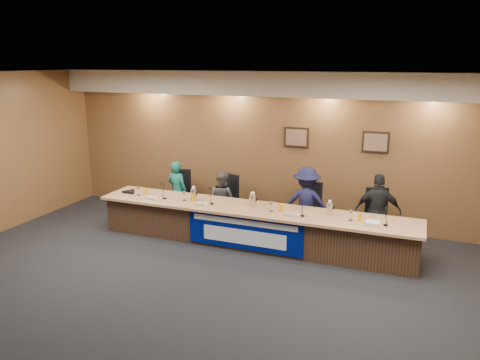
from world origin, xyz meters
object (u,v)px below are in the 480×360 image
object	(u,v)px
panelist_b	(222,199)
office_chair_a	(180,198)
panelist_c	(306,203)
dais_body	(252,227)
office_chair_d	(378,221)
carafe_left	(194,194)
panelist_d	(378,211)
panelist_a	(177,191)
office_chair_c	(307,213)
carafe_mid	(253,200)
banner	(244,233)
office_chair_b	(224,203)
speakerphone	(130,192)
carafe_right	(330,209)

from	to	relation	value
panelist_b	office_chair_a	xyz separation A→B (m)	(-1.06, 0.10, -0.11)
panelist_c	dais_body	bearing A→B (deg)	32.12
office_chair_d	carafe_left	world-z (taller)	carafe_left
panelist_d	office_chair_a	xyz separation A→B (m)	(-4.20, 0.10, -0.23)
panelist_a	panelist_b	bearing A→B (deg)	-170.81
panelist_d	office_chair_c	xyz separation A→B (m)	(-1.35, 0.10, -0.23)
panelist_c	carafe_mid	world-z (taller)	panelist_c
office_chair_c	carafe_left	size ratio (longest dim) A/B	2.04
banner	office_chair_b	size ratio (longest dim) A/B	4.58
office_chair_a	carafe_left	distance (m)	1.22
speakerphone	office_chair_b	bearing A→B (deg)	26.61
banner	carafe_mid	world-z (taller)	carafe_mid
banner	panelist_b	size ratio (longest dim) A/B	1.86
panelist_c	office_chair_a	xyz separation A→B (m)	(-2.85, 0.10, -0.23)
panelist_b	carafe_left	world-z (taller)	panelist_b
dais_body	carafe_right	bearing A→B (deg)	2.28
panelist_a	office_chair_d	bearing A→B (deg)	-169.44
office_chair_d	speakerphone	world-z (taller)	speakerphone
panelist_a	office_chair_c	size ratio (longest dim) A/B	2.76
panelist_c	office_chair_d	xyz separation A→B (m)	(1.35, 0.10, -0.23)
carafe_right	dais_body	bearing A→B (deg)	-177.72
panelist_c	speakerphone	size ratio (longest dim) A/B	4.46
carafe_right	carafe_mid	bearing A→B (deg)	-179.47
office_chair_b	carafe_right	size ratio (longest dim) A/B	2.13
panelist_d	carafe_right	bearing A→B (deg)	34.22
panelist_a	carafe_right	xyz separation A→B (m)	(3.43, -0.67, 0.20)
office_chair_b	carafe_right	xyz separation A→B (m)	(2.37, -0.77, 0.38)
panelist_c	office_chair_a	size ratio (longest dim) A/B	2.98
dais_body	office_chair_b	bearing A→B (deg)	138.53
dais_body	office_chair_c	world-z (taller)	dais_body
panelist_d	office_chair_d	world-z (taller)	panelist_d
carafe_right	carafe_left	bearing A→B (deg)	-178.23
office_chair_d	carafe_mid	world-z (taller)	carafe_mid
office_chair_b	office_chair_d	bearing A→B (deg)	18.69
panelist_a	carafe_right	world-z (taller)	panelist_a
panelist_b	office_chair_b	size ratio (longest dim) A/B	2.46
carafe_left	carafe_mid	distance (m)	1.21
carafe_right	speakerphone	distance (m)	4.12
banner	panelist_d	size ratio (longest dim) A/B	1.55
panelist_b	office_chair_c	size ratio (longest dim) A/B	2.46
panelist_c	speakerphone	xyz separation A→B (m)	(-3.53, -0.77, 0.06)
carafe_mid	carafe_left	bearing A→B (deg)	-176.75
office_chair_a	carafe_right	xyz separation A→B (m)	(3.43, -0.77, 0.38)
carafe_left	carafe_right	xyz separation A→B (m)	(2.65, 0.08, -0.00)
office_chair_d	speakerphone	size ratio (longest dim) A/B	1.50
panelist_a	carafe_mid	size ratio (longest dim) A/B	5.92
banner	office_chair_b	world-z (taller)	banner
panelist_a	panelist_c	bearing A→B (deg)	-170.81
office_chair_c	carafe_right	distance (m)	1.04
banner	carafe_right	size ratio (longest dim) A/B	9.74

